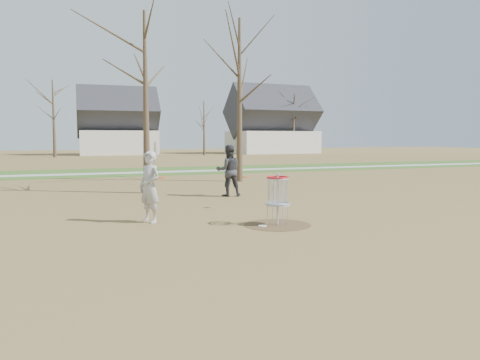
{
  "coord_description": "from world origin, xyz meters",
  "views": [
    {
      "loc": [
        -5.36,
        -11.17,
        2.35
      ],
      "look_at": [
        -0.5,
        1.5,
        1.1
      ],
      "focal_mm": 35.0,
      "sensor_mm": 36.0,
      "label": 1
    }
  ],
  "objects_px": {
    "player_throwing": "(229,171)",
    "disc_grounded": "(262,226)",
    "disc_golf_basket": "(278,191)",
    "player_standing": "(150,187)"
  },
  "relations": [
    {
      "from": "player_throwing",
      "to": "disc_grounded",
      "type": "height_order",
      "value": "player_throwing"
    },
    {
      "from": "disc_golf_basket",
      "to": "player_standing",
      "type": "bearing_deg",
      "value": 152.78
    },
    {
      "from": "player_throwing",
      "to": "disc_grounded",
      "type": "relative_size",
      "value": 9.28
    },
    {
      "from": "player_throwing",
      "to": "disc_grounded",
      "type": "distance_m",
      "value": 6.56
    },
    {
      "from": "player_throwing",
      "to": "disc_golf_basket",
      "type": "relative_size",
      "value": 1.51
    },
    {
      "from": "disc_grounded",
      "to": "disc_golf_basket",
      "type": "height_order",
      "value": "disc_golf_basket"
    },
    {
      "from": "player_standing",
      "to": "disc_grounded",
      "type": "height_order",
      "value": "player_standing"
    },
    {
      "from": "disc_grounded",
      "to": "disc_golf_basket",
      "type": "xyz_separation_m",
      "value": [
        0.47,
        0.06,
        0.89
      ]
    },
    {
      "from": "player_throwing",
      "to": "disc_golf_basket",
      "type": "height_order",
      "value": "player_throwing"
    },
    {
      "from": "player_standing",
      "to": "disc_grounded",
      "type": "xyz_separation_m",
      "value": [
        2.64,
        -1.67,
        -0.97
      ]
    }
  ]
}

